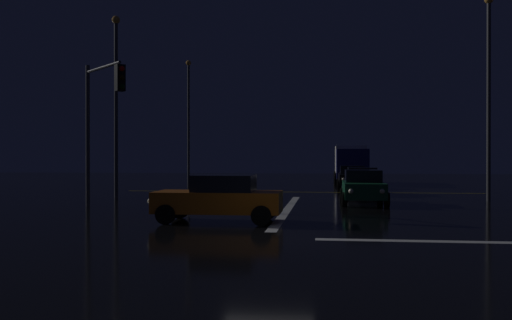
{
  "coord_description": "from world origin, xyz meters",
  "views": [
    {
      "loc": [
        1.58,
        -14.9,
        2.16
      ],
      "look_at": [
        -1.76,
        12.03,
        2.03
      ],
      "focal_mm": 39.62,
      "sensor_mm": 36.0,
      "label": 1
    }
  ],
  "objects_px": {
    "box_truck": "(351,163)",
    "streetlamp_left_far": "(189,113)",
    "sedan_gray": "(362,181)",
    "sedan_black": "(352,177)",
    "sedan_orange_crossing": "(219,198)",
    "sedan_green": "(363,187)",
    "streetlamp_right_near": "(489,84)",
    "streetlamp_left_near": "(116,94)",
    "traffic_signal_nw": "(101,108)"
  },
  "relations": [
    {
      "from": "box_truck",
      "to": "streetlamp_left_near",
      "type": "distance_m",
      "value": 22.37
    },
    {
      "from": "traffic_signal_nw",
      "to": "sedan_orange_crossing",
      "type": "bearing_deg",
      "value": -35.61
    },
    {
      "from": "sedan_black",
      "to": "traffic_signal_nw",
      "type": "relative_size",
      "value": 0.7
    },
    {
      "from": "sedan_orange_crossing",
      "to": "traffic_signal_nw",
      "type": "relative_size",
      "value": 0.7
    },
    {
      "from": "box_truck",
      "to": "streetlamp_right_near",
      "type": "bearing_deg",
      "value": -71.46
    },
    {
      "from": "sedan_gray",
      "to": "sedan_orange_crossing",
      "type": "relative_size",
      "value": 1.0
    },
    {
      "from": "sedan_gray",
      "to": "traffic_signal_nw",
      "type": "distance_m",
      "value": 15.88
    },
    {
      "from": "box_truck",
      "to": "sedan_orange_crossing",
      "type": "relative_size",
      "value": 1.91
    },
    {
      "from": "sedan_black",
      "to": "streetlamp_left_near",
      "type": "distance_m",
      "value": 17.23
    },
    {
      "from": "streetlamp_right_near",
      "to": "sedan_green",
      "type": "bearing_deg",
      "value": -157.66
    },
    {
      "from": "sedan_black",
      "to": "box_truck",
      "type": "relative_size",
      "value": 0.52
    },
    {
      "from": "sedan_black",
      "to": "sedan_orange_crossing",
      "type": "bearing_deg",
      "value": -104.34
    },
    {
      "from": "sedan_orange_crossing",
      "to": "sedan_black",
      "type": "bearing_deg",
      "value": 75.66
    },
    {
      "from": "sedan_gray",
      "to": "streetlamp_left_near",
      "type": "xyz_separation_m",
      "value": [
        -13.19,
        -4.2,
        4.75
      ]
    },
    {
      "from": "sedan_green",
      "to": "sedan_orange_crossing",
      "type": "height_order",
      "value": "same"
    },
    {
      "from": "sedan_gray",
      "to": "sedan_orange_crossing",
      "type": "distance_m",
      "value": 15.66
    },
    {
      "from": "box_truck",
      "to": "streetlamp_left_far",
      "type": "relative_size",
      "value": 0.82
    },
    {
      "from": "traffic_signal_nw",
      "to": "sedan_black",
      "type": "bearing_deg",
      "value": 56.03
    },
    {
      "from": "sedan_green",
      "to": "sedan_gray",
      "type": "relative_size",
      "value": 1.0
    },
    {
      "from": "sedan_gray",
      "to": "sedan_orange_crossing",
      "type": "bearing_deg",
      "value": -111.0
    },
    {
      "from": "box_truck",
      "to": "streetlamp_left_far",
      "type": "xyz_separation_m",
      "value": [
        -13.12,
        -1.71,
        4.03
      ]
    },
    {
      "from": "streetlamp_left_near",
      "to": "sedan_black",
      "type": "bearing_deg",
      "value": 38.85
    },
    {
      "from": "box_truck",
      "to": "sedan_orange_crossing",
      "type": "distance_m",
      "value": 28.68
    },
    {
      "from": "streetlamp_right_near",
      "to": "streetlamp_left_near",
      "type": "relative_size",
      "value": 1.04
    },
    {
      "from": "streetlamp_left_far",
      "to": "sedan_green",
      "type": "bearing_deg",
      "value": -55.39
    },
    {
      "from": "streetlamp_left_near",
      "to": "streetlamp_right_near",
      "type": "bearing_deg",
      "value": 0.0
    },
    {
      "from": "sedan_gray",
      "to": "streetlamp_left_near",
      "type": "height_order",
      "value": "streetlamp_left_near"
    },
    {
      "from": "sedan_gray",
      "to": "streetlamp_left_far",
      "type": "bearing_deg",
      "value": 138.19
    },
    {
      "from": "sedan_green",
      "to": "sedan_orange_crossing",
      "type": "xyz_separation_m",
      "value": [
        -5.23,
        -7.85,
        0.0
      ]
    },
    {
      "from": "sedan_green",
      "to": "box_truck",
      "type": "bearing_deg",
      "value": 89.14
    },
    {
      "from": "sedan_green",
      "to": "sedan_gray",
      "type": "height_order",
      "value": "same"
    },
    {
      "from": "traffic_signal_nw",
      "to": "streetlamp_right_near",
      "type": "distance_m",
      "value": 18.48
    },
    {
      "from": "sedan_green",
      "to": "sedan_orange_crossing",
      "type": "bearing_deg",
      "value": -123.69
    },
    {
      "from": "traffic_signal_nw",
      "to": "sedan_green",
      "type": "bearing_deg",
      "value": 18.2
    },
    {
      "from": "sedan_black",
      "to": "traffic_signal_nw",
      "type": "height_order",
      "value": "traffic_signal_nw"
    },
    {
      "from": "sedan_orange_crossing",
      "to": "streetlamp_left_far",
      "type": "bearing_deg",
      "value": 106.01
    },
    {
      "from": "streetlamp_left_far",
      "to": "streetlamp_right_near",
      "type": "bearing_deg",
      "value": -40.02
    },
    {
      "from": "sedan_black",
      "to": "streetlamp_right_near",
      "type": "distance_m",
      "value": 13.06
    },
    {
      "from": "sedan_green",
      "to": "sedan_black",
      "type": "xyz_separation_m",
      "value": [
        0.09,
        12.95,
        0.0
      ]
    },
    {
      "from": "streetlamp_left_far",
      "to": "sedan_black",
      "type": "bearing_deg",
      "value": -23.5
    },
    {
      "from": "sedan_green",
      "to": "streetlamp_right_near",
      "type": "bearing_deg",
      "value": 22.34
    },
    {
      "from": "traffic_signal_nw",
      "to": "streetlamp_left_near",
      "type": "height_order",
      "value": "streetlamp_left_near"
    },
    {
      "from": "sedan_green",
      "to": "streetlamp_left_far",
      "type": "bearing_deg",
      "value": 124.61
    },
    {
      "from": "sedan_black",
      "to": "box_truck",
      "type": "bearing_deg",
      "value": 88.3
    },
    {
      "from": "sedan_orange_crossing",
      "to": "streetlamp_right_near",
      "type": "distance_m",
      "value": 16.27
    },
    {
      "from": "sedan_black",
      "to": "sedan_gray",
      "type": "bearing_deg",
      "value": -87.3
    },
    {
      "from": "streetlamp_left_near",
      "to": "sedan_green",
      "type": "bearing_deg",
      "value": -11.32
    },
    {
      "from": "sedan_green",
      "to": "box_truck",
      "type": "xyz_separation_m",
      "value": [
        0.3,
        20.27,
        0.91
      ]
    },
    {
      "from": "sedan_orange_crossing",
      "to": "streetlamp_left_far",
      "type": "xyz_separation_m",
      "value": [
        -7.58,
        26.42,
        4.93
      ]
    },
    {
      "from": "sedan_black",
      "to": "streetlamp_left_far",
      "type": "height_order",
      "value": "streetlamp_left_far"
    }
  ]
}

